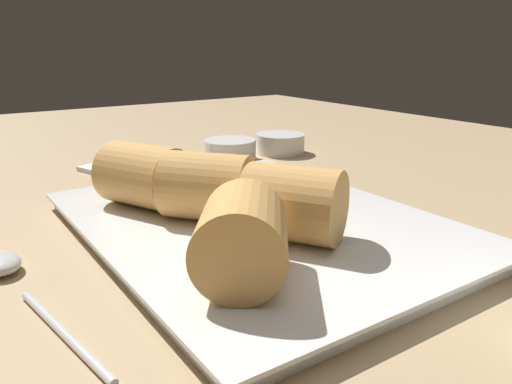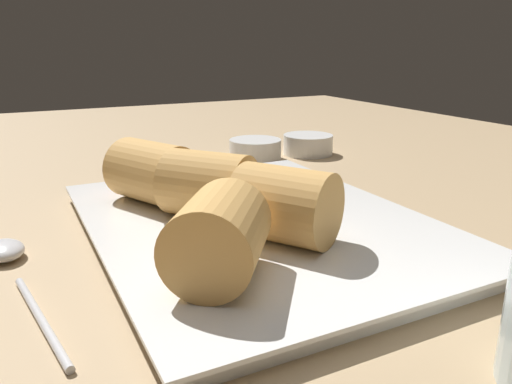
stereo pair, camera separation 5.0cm
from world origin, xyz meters
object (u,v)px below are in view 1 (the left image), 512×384
at_px(serving_plate, 256,226).
at_px(spoon, 7,273).
at_px(dipping_bowl_far, 280,143).
at_px(napkin, 135,168).
at_px(dipping_bowl_near, 230,149).

distance_m(serving_plate, spoon, 0.19).
relative_size(dipping_bowl_far, spoon, 0.38).
relative_size(dipping_bowl_far, napkin, 0.52).
bearing_deg(dipping_bowl_near, napkin, -97.75).
relative_size(serving_plate, dipping_bowl_near, 4.83).
distance_m(serving_plate, napkin, 0.27).
bearing_deg(napkin, serving_plate, 1.08).
height_order(spoon, napkin, spoon).
bearing_deg(serving_plate, dipping_bowl_far, 139.66).
bearing_deg(dipping_bowl_far, napkin, -95.59).
xyz_separation_m(serving_plate, dipping_bowl_near, (-0.25, 0.13, 0.01)).
distance_m(serving_plate, dipping_bowl_near, 0.28).
bearing_deg(spoon, dipping_bowl_far, 119.21).
height_order(dipping_bowl_near, spoon, dipping_bowl_near).
bearing_deg(napkin, dipping_bowl_far, 84.41).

